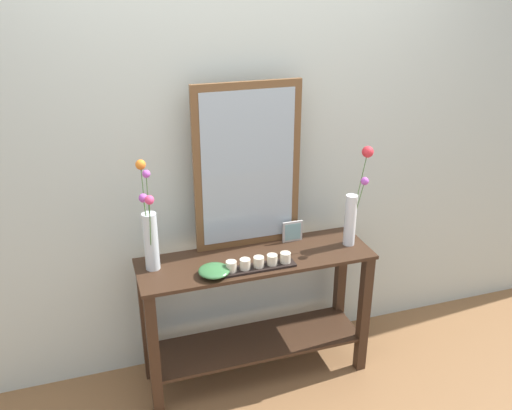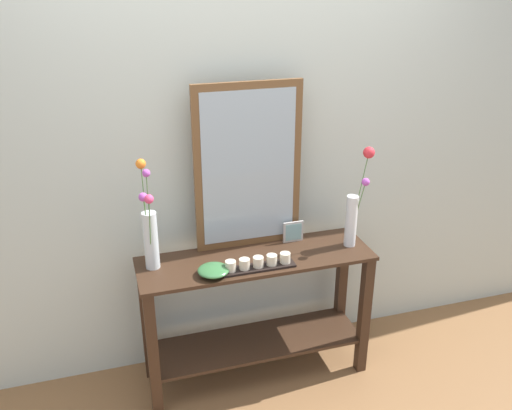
% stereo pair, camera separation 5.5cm
% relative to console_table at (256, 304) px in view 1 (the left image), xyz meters
% --- Properties ---
extents(ground_plane, '(7.00, 6.00, 0.02)m').
position_rel_console_table_xyz_m(ground_plane, '(0.00, 0.00, -0.48)').
color(ground_plane, brown).
extents(wall_back, '(6.40, 0.08, 2.70)m').
position_rel_console_table_xyz_m(wall_back, '(0.00, 0.31, 0.88)').
color(wall_back, beige).
rests_on(wall_back, ground).
extents(console_table, '(1.28, 0.39, 0.78)m').
position_rel_console_table_xyz_m(console_table, '(0.00, 0.00, 0.00)').
color(console_table, '#382316').
rests_on(console_table, ground).
extents(mirror_leaning, '(0.59, 0.03, 0.92)m').
position_rel_console_table_xyz_m(mirror_leaning, '(0.01, 0.16, 0.76)').
color(mirror_leaning, brown).
rests_on(mirror_leaning, console_table).
extents(tall_vase_left, '(0.08, 0.17, 0.58)m').
position_rel_console_table_xyz_m(tall_vase_left, '(-0.55, 0.05, 0.52)').
color(tall_vase_left, silver).
rests_on(tall_vase_left, console_table).
extents(vase_right, '(0.15, 0.12, 0.56)m').
position_rel_console_table_xyz_m(vase_right, '(0.56, -0.01, 0.52)').
color(vase_right, silver).
rests_on(vase_right, console_table).
extents(candle_tray, '(0.39, 0.09, 0.07)m').
position_rel_console_table_xyz_m(candle_tray, '(-0.02, -0.12, 0.33)').
color(candle_tray, black).
rests_on(candle_tray, console_table).
extents(picture_frame_small, '(0.12, 0.01, 0.12)m').
position_rel_console_table_xyz_m(picture_frame_small, '(0.26, 0.12, 0.36)').
color(picture_frame_small, '#B7B2AD').
rests_on(picture_frame_small, console_table).
extents(decorative_bowl, '(0.16, 0.16, 0.05)m').
position_rel_console_table_xyz_m(decorative_bowl, '(-0.26, -0.11, 0.33)').
color(decorative_bowl, '#38703D').
rests_on(decorative_bowl, console_table).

